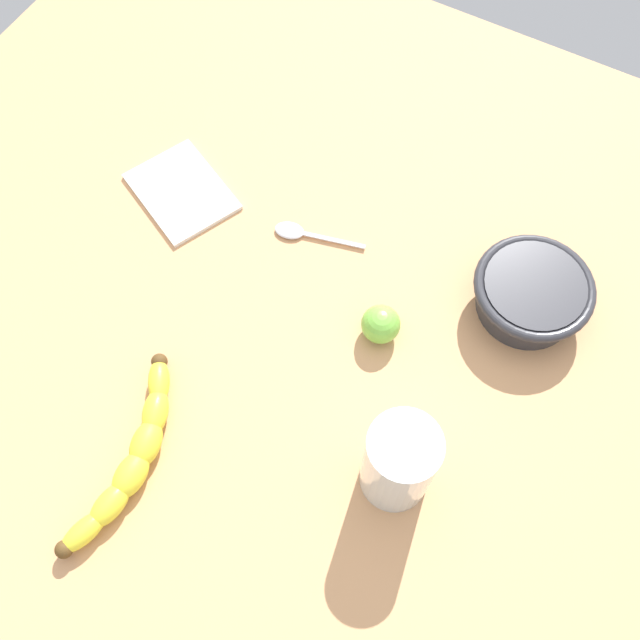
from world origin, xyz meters
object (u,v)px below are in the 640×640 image
object	(u,v)px
banana	(132,457)
smoothie_glass	(399,463)
ceramic_bowl	(531,293)
lime_fruit	(381,324)
teaspoon	(295,232)

from	to	relation	value
banana	smoothie_glass	world-z (taller)	smoothie_glass
ceramic_bowl	lime_fruit	world-z (taller)	ceramic_bowl
smoothie_glass	lime_fruit	xyz separation A→B (cm)	(8.78, -14.09, -3.80)
smoothie_glass	teaspoon	xyz separation A→B (cm)	(23.74, -20.99, -5.60)
banana	smoothie_glass	xyz separation A→B (cm)	(-24.34, -11.40, 4.46)
lime_fruit	ceramic_bowl	bearing A→B (deg)	-139.63
banana	teaspoon	size ratio (longest dim) A/B	2.01
ceramic_bowl	lime_fruit	size ratio (longest dim) A/B	3.05
banana	lime_fruit	bearing A→B (deg)	-40.00
lime_fruit	teaspoon	world-z (taller)	lime_fruit
banana	lime_fruit	xyz separation A→B (cm)	(-15.56, -25.49, 0.66)
lime_fruit	banana	bearing A→B (deg)	58.60
teaspoon	lime_fruit	bearing A→B (deg)	140.85
ceramic_bowl	teaspoon	size ratio (longest dim) A/B	1.20
banana	lime_fruit	distance (cm)	29.87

